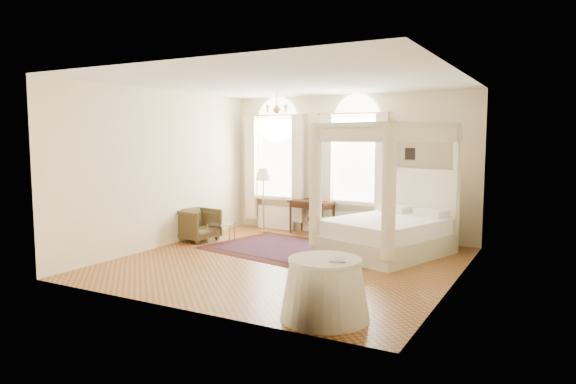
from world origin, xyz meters
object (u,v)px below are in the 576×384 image
Objects in this scene: canopy_bed at (385,225)px; armchair at (198,225)px; nightstand at (440,232)px; coffee_table at (221,225)px; writing_desk at (312,205)px; floor_lamp at (264,177)px; side_table at (325,289)px; stool at (321,220)px.

canopy_bed reaches higher than armchair.
canopy_bed is at bearing -124.22° from nightstand.
nightstand is at bearing 55.78° from canopy_bed.
canopy_bed is at bearing 8.03° from coffee_table.
coffee_table is (-3.60, -0.51, -0.23)m from canopy_bed.
writing_desk is (-2.19, 1.21, 0.12)m from canopy_bed.
floor_lamp is at bearing 164.14° from canopy_bed.
side_table is at bearing -39.73° from coffee_table.
canopy_bed reaches higher than writing_desk.
writing_desk is 1.38m from floor_lamp.
nightstand is (0.82, 1.21, -0.26)m from canopy_bed.
nightstand is 5.27m from armchair.
floor_lamp is 6.27m from side_table.
writing_desk is at bearing -36.64° from armchair.
coffee_table is (-1.41, -1.71, -0.34)m from writing_desk.
stool is at bearing -172.78° from nightstand.
armchair is at bearing -145.35° from stool.
side_table reaches higher than coffee_table.
writing_desk reaches higher than stool.
floor_lamp is (-4.20, -0.24, 1.01)m from nightstand.
writing_desk is 2.36× the size of stool.
stool reaches higher than coffee_table.
nightstand reaches higher than coffee_table.
canopy_bed is 2.50m from writing_desk.
stool is (-1.81, 0.87, -0.17)m from canopy_bed.
stool is at bearing -47.14° from armchair.
writing_desk reaches higher than armchair.
canopy_bed reaches higher than coffee_table.
armchair is (-1.90, -1.91, -0.34)m from writing_desk.
canopy_bed is 2.49× the size of side_table.
side_table is at bearing -62.47° from writing_desk.
canopy_bed is 3.93m from side_table.
coffee_table is 0.43× the size of floor_lamp.
nightstand is 4.74m from coffee_table.
coffee_table is at bearing -171.97° from canopy_bed.
nightstand is 1.28× the size of stool.
coffee_table is at bearing -142.44° from stool.
armchair is 0.51× the size of floor_lamp.
stool is 2.78m from armchair.
writing_desk is 1.04× the size of side_table.
writing_desk is at bearing 180.00° from nightstand.
stool is at bearing -3.19° from floor_lamp.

